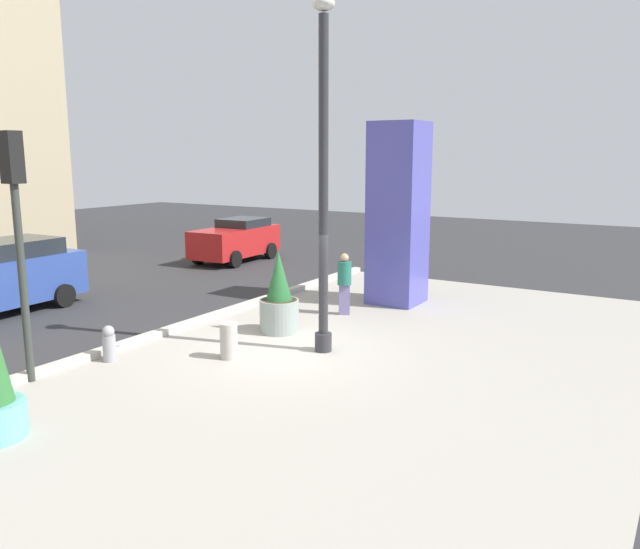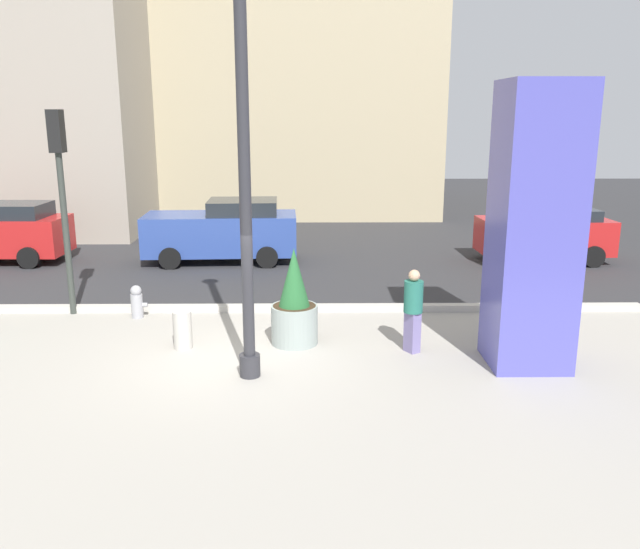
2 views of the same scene
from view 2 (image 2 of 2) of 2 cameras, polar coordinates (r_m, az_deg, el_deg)
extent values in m
plane|color=#2D2D30|center=(15.88, -5.81, -2.32)|extent=(60.00, 60.00, 0.00)
cube|color=#9E998E|center=(10.30, -8.82, -11.75)|extent=(18.00, 10.00, 0.02)
cube|color=#B7B2A8|center=(15.02, -6.11, -2.97)|extent=(18.00, 0.24, 0.16)
cylinder|color=#2D2D33|center=(11.40, -6.17, -7.95)|extent=(0.36, 0.36, 0.40)
cylinder|color=#2D2D33|center=(10.63, -6.63, 8.24)|extent=(0.20, 0.20, 6.79)
cube|color=#4C4CAD|center=(11.89, 18.29, 3.87)|extent=(1.36, 1.36, 5.00)
cylinder|color=gray|center=(12.83, -2.25, -4.42)|extent=(0.92, 0.92, 0.79)
cylinder|color=#382819|center=(12.71, -2.27, -2.83)|extent=(0.85, 0.85, 0.04)
cone|color=#235B2D|center=(12.56, -2.30, -0.24)|extent=(0.61, 0.61, 1.14)
cylinder|color=#99999E|center=(14.99, -15.77, -2.68)|extent=(0.26, 0.26, 0.55)
sphere|color=#99999E|center=(14.90, -15.86, -1.38)|extent=(0.24, 0.24, 0.24)
cylinder|color=#99999E|center=(14.94, -15.15, -2.59)|extent=(0.12, 0.10, 0.10)
cylinder|color=#B2ADA3|center=(12.84, -11.97, -4.79)|extent=(0.36, 0.36, 0.75)
cylinder|color=#333833|center=(15.42, -21.39, 3.20)|extent=(0.14, 0.14, 3.62)
cube|color=black|center=(15.20, -22.15, 11.58)|extent=(0.28, 0.32, 0.90)
sphere|color=yellow|center=(15.36, -22.02, 12.62)|extent=(0.18, 0.18, 0.18)
cube|color=#1E2328|center=(21.68, -25.17, 5.13)|extent=(1.85, 1.54, 0.43)
cylinder|color=black|center=(20.85, -24.20, 1.35)|extent=(0.64, 0.23, 0.64)
cylinder|color=black|center=(22.38, -22.41, 2.32)|extent=(0.64, 0.23, 0.64)
cube|color=#2D4793|center=(20.05, -8.69, 3.57)|extent=(4.64, 2.05, 1.19)
cube|color=#1E2328|center=(19.87, -6.80, 5.91)|extent=(2.12, 1.72, 0.43)
cylinder|color=black|center=(19.45, -13.04, 1.40)|extent=(0.65, 0.25, 0.64)
cylinder|color=black|center=(21.24, -12.20, 2.49)|extent=(0.65, 0.25, 0.64)
cylinder|color=black|center=(19.16, -4.67, 1.53)|extent=(0.65, 0.25, 0.64)
cylinder|color=black|center=(20.97, -4.54, 2.63)|extent=(0.65, 0.25, 0.64)
cube|color=red|center=(21.00, 19.05, 3.23)|extent=(3.96, 1.89, 1.04)
cube|color=#1E2328|center=(21.12, 20.67, 5.04)|extent=(1.82, 1.58, 0.32)
cylinder|color=black|center=(19.88, 16.64, 1.44)|extent=(0.65, 0.25, 0.64)
cylinder|color=black|center=(21.45, 15.13, 2.44)|extent=(0.65, 0.25, 0.64)
cylinder|color=black|center=(20.82, 22.89, 1.46)|extent=(0.65, 0.25, 0.64)
cylinder|color=black|center=(22.33, 21.01, 2.43)|extent=(0.65, 0.25, 0.64)
cube|color=slate|center=(12.50, 8.10, -5.03)|extent=(0.32, 0.34, 0.80)
cylinder|color=#236656|center=(12.29, 8.21, -1.93)|extent=(0.49, 0.49, 0.60)
sphere|color=tan|center=(12.18, 8.28, -0.08)|extent=(0.22, 0.22, 0.22)
camera|label=1|loc=(12.79, -73.08, 2.59)|focal=35.54mm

